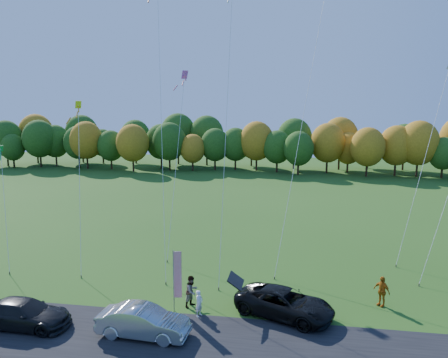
% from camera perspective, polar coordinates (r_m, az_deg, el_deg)
% --- Properties ---
extents(ground, '(160.00, 160.00, 0.00)m').
position_cam_1_polar(ground, '(27.91, -2.10, -16.43)').
color(ground, '#224C14').
extents(asphalt_strip, '(90.00, 6.00, 0.01)m').
position_cam_1_polar(asphalt_strip, '(24.46, -4.08, -20.46)').
color(asphalt_strip, black).
rests_on(asphalt_strip, ground).
extents(tree_line, '(116.00, 12.00, 10.00)m').
position_cam_1_polar(tree_line, '(80.65, 5.69, 0.85)').
color(tree_line, '#1E4711').
rests_on(tree_line, ground).
extents(black_suv, '(6.39, 4.68, 1.62)m').
position_cam_1_polar(black_suv, '(26.82, 7.93, -15.74)').
color(black_suv, black).
rests_on(black_suv, ground).
extents(silver_sedan, '(5.06, 2.02, 1.64)m').
position_cam_1_polar(silver_sedan, '(24.93, -10.48, -17.86)').
color(silver_sedan, '#ABACB0').
rests_on(silver_sedan, ground).
extents(dark_truck_a, '(5.29, 2.19, 1.53)m').
position_cam_1_polar(dark_truck_a, '(27.83, -24.66, -15.68)').
color(dark_truck_a, black).
rests_on(dark_truck_a, ground).
extents(person_tailgate_a, '(0.55, 0.67, 1.57)m').
position_cam_1_polar(person_tailgate_a, '(26.63, -3.27, -15.90)').
color(person_tailgate_a, white).
rests_on(person_tailgate_a, ground).
extents(person_tailgate_b, '(1.09, 1.18, 1.94)m').
position_cam_1_polar(person_tailgate_b, '(27.74, -4.23, -14.40)').
color(person_tailgate_b, gray).
rests_on(person_tailgate_b, ground).
extents(person_east, '(1.12, 1.12, 1.90)m').
position_cam_1_polar(person_east, '(29.39, 19.90, -13.60)').
color(person_east, '#BA6211').
rests_on(person_east, ground).
extents(feather_flag, '(0.50, 0.16, 3.83)m').
position_cam_1_polar(feather_flag, '(26.69, -6.20, -12.25)').
color(feather_flag, '#999999').
rests_on(feather_flag, ground).
extents(kite_delta_blue, '(5.30, 12.23, 26.06)m').
position_cam_1_polar(kite_delta_blue, '(34.66, -8.28, 10.01)').
color(kite_delta_blue, '#4C3F33').
rests_on(kite_delta_blue, ground).
extents(kite_parafoil_orange, '(5.53, 12.78, 25.07)m').
position_cam_1_polar(kite_parafoil_orange, '(35.77, 10.61, 9.67)').
color(kite_parafoil_orange, '#4C3F33').
rests_on(kite_parafoil_orange, ground).
extents(kite_delta_red, '(2.42, 9.47, 24.33)m').
position_cam_1_polar(kite_delta_red, '(32.56, 0.49, 12.82)').
color(kite_delta_red, '#4C3F33').
rests_on(kite_delta_red, ground).
extents(kite_diamond_yellow, '(2.68, 5.59, 12.89)m').
position_cam_1_polar(kite_diamond_yellow, '(34.72, -18.35, -0.76)').
color(kite_diamond_yellow, '#4C3F33').
rests_on(kite_diamond_yellow, ground).
extents(kite_diamond_green, '(3.97, 5.37, 9.24)m').
position_cam_1_polar(kite_diamond_green, '(38.06, -26.72, -3.21)').
color(kite_diamond_green, '#4C3F33').
rests_on(kite_diamond_green, ground).
extents(kite_diamond_white, '(5.08, 6.18, 16.30)m').
position_cam_1_polar(kite_diamond_white, '(37.93, 24.68, 2.13)').
color(kite_diamond_white, '#4C3F33').
rests_on(kite_diamond_white, ground).
extents(kite_diamond_pink, '(1.26, 8.79, 15.75)m').
position_cam_1_polar(kite_diamond_pink, '(37.49, -6.18, 2.75)').
color(kite_diamond_pink, '#4C3F33').
rests_on(kite_diamond_pink, ground).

